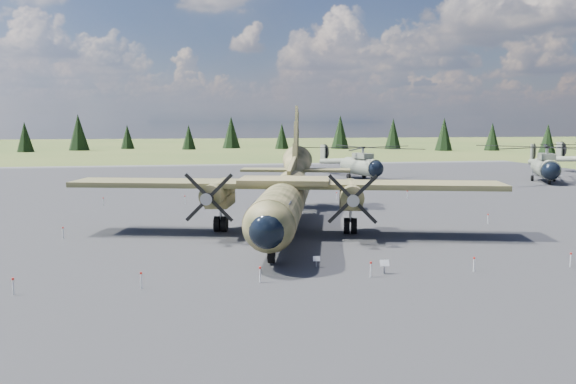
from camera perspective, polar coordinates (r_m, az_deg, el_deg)
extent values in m
plane|color=brown|center=(43.17, 0.17, -3.98)|extent=(500.00, 500.00, 0.00)
cube|color=#555559|center=(52.89, -1.75, -1.92)|extent=(120.00, 120.00, 0.04)
cylinder|color=#35381E|center=(41.03, -0.43, -1.01)|extent=(7.88, 19.77, 3.05)
sphere|color=#35381E|center=(31.39, -1.96, -3.53)|extent=(3.65, 3.65, 2.99)
sphere|color=black|center=(30.81, -2.09, -3.83)|extent=(2.68, 2.68, 2.20)
cube|color=black|center=(32.96, -1.63, -1.57)|extent=(2.55, 2.24, 0.60)
cone|color=#35381E|center=(53.65, 0.74, 2.14)|extent=(4.78, 8.01, 4.59)
cube|color=#A9ACAF|center=(42.29, -0.30, -2.48)|extent=(3.65, 6.85, 0.55)
cube|color=#30361C|center=(41.41, -0.37, 0.81)|extent=(31.55, 11.52, 0.38)
cube|color=#35381E|center=(41.38, -0.37, 1.14)|extent=(7.32, 5.44, 0.38)
cylinder|color=#35381E|center=(41.86, -7.12, 0.00)|extent=(3.01, 5.90, 1.64)
cube|color=#35381E|center=(42.80, -6.87, -0.80)|extent=(2.51, 4.00, 0.87)
cone|color=gray|center=(38.42, -8.17, -0.65)|extent=(1.05, 1.16, 0.83)
cylinder|color=black|center=(43.09, -6.83, -3.24)|extent=(1.23, 1.40, 1.20)
cylinder|color=#35381E|center=(41.03, 6.44, -0.13)|extent=(3.01, 5.90, 1.64)
cube|color=#35381E|center=(41.99, 6.38, -0.94)|extent=(2.51, 4.00, 0.87)
cone|color=gray|center=(37.52, 6.62, -0.81)|extent=(1.05, 1.16, 0.83)
cylinder|color=black|center=(42.29, 6.35, -3.43)|extent=(1.23, 1.40, 1.20)
cube|color=#35381E|center=(49.48, 0.43, 2.48)|extent=(2.36, 8.05, 1.83)
cube|color=#30361C|center=(54.19, 0.78, 2.25)|extent=(10.74, 4.95, 0.24)
cylinder|color=gray|center=(32.88, -1.70, -5.03)|extent=(0.19, 0.19, 0.98)
cylinder|color=black|center=(33.06, -1.70, -6.37)|extent=(0.63, 1.08, 1.02)
cylinder|color=gray|center=(82.47, 7.43, 2.57)|extent=(4.43, 7.63, 2.51)
sphere|color=black|center=(79.51, 8.88, 2.34)|extent=(2.86, 2.86, 2.31)
sphere|color=gray|center=(85.49, 6.09, 2.75)|extent=(2.86, 2.86, 2.31)
cube|color=gray|center=(82.03, 7.61, 3.66)|extent=(2.54, 3.56, 0.75)
cylinder|color=gray|center=(81.99, 7.61, 4.19)|extent=(0.45, 0.45, 1.00)
cylinder|color=gray|center=(88.65, 4.79, 3.14)|extent=(3.21, 8.46, 1.43)
cube|color=gray|center=(91.81, 3.58, 4.07)|extent=(0.61, 1.41, 2.41)
cylinder|color=black|center=(91.98, 3.77, 4.08)|extent=(0.79, 2.52, 2.61)
cylinder|color=black|center=(80.13, 8.61, 1.37)|extent=(0.46, 0.73, 0.68)
cylinder|color=black|center=(82.86, 6.18, 1.60)|extent=(0.51, 0.85, 0.80)
cylinder|color=gray|center=(82.81, 6.18, 1.96)|extent=(0.17, 0.17, 1.45)
cylinder|color=black|center=(84.34, 7.73, 1.67)|extent=(0.51, 0.85, 0.80)
cylinder|color=gray|center=(84.30, 7.73, 2.03)|extent=(0.17, 0.17, 1.45)
cylinder|color=gray|center=(85.52, 24.68, 2.20)|extent=(5.53, 7.99, 2.63)
sphere|color=black|center=(81.81, 25.14, 1.94)|extent=(3.21, 3.21, 2.42)
sphere|color=gray|center=(89.24, 24.25, 2.40)|extent=(3.21, 3.21, 2.42)
cube|color=gray|center=(85.00, 24.79, 3.31)|extent=(3.02, 3.81, 0.79)
cylinder|color=gray|center=(84.96, 24.82, 3.84)|extent=(0.50, 0.50, 1.05)
cylinder|color=gray|center=(93.09, 23.86, 2.82)|extent=(4.53, 8.54, 1.51)
cube|color=gray|center=(96.91, 23.52, 3.76)|extent=(0.82, 1.44, 2.53)
cylinder|color=black|center=(96.97, 23.74, 3.75)|extent=(1.19, 2.52, 2.74)
cylinder|color=black|center=(82.55, 25.01, 0.96)|extent=(0.56, 0.77, 0.72)
cylinder|color=black|center=(86.64, 23.56, 1.30)|extent=(0.64, 0.90, 0.84)
cylinder|color=gray|center=(86.60, 23.58, 1.66)|extent=(0.20, 0.20, 1.53)
cylinder|color=black|center=(87.14, 25.40, 1.23)|extent=(0.64, 0.90, 0.84)
cylinder|color=gray|center=(87.09, 25.42, 1.59)|extent=(0.20, 0.20, 1.53)
cylinder|color=gray|center=(103.28, 27.09, 3.02)|extent=(0.97, 9.04, 1.51)
cube|color=gray|center=(106.42, 25.86, 3.90)|extent=(0.25, 1.48, 2.54)
cylinder|color=black|center=(106.63, 26.02, 3.89)|extent=(0.09, 2.75, 2.75)
cube|color=gray|center=(32.61, 2.90, -7.18)|extent=(0.08, 0.08, 0.51)
cube|color=silver|center=(32.51, 2.92, -6.78)|extent=(0.43, 0.24, 0.29)
cube|color=gray|center=(31.63, 9.74, -7.62)|extent=(0.09, 0.09, 0.62)
cube|color=silver|center=(31.51, 9.79, -7.12)|extent=(0.51, 0.23, 0.35)
cylinder|color=silver|center=(30.48, -26.13, -8.66)|extent=(0.07, 0.07, 0.80)
cylinder|color=red|center=(30.38, -26.17, -7.93)|extent=(0.12, 0.12, 0.10)
cylinder|color=silver|center=(29.38, -14.68, -8.73)|extent=(0.07, 0.07, 0.80)
cylinder|color=red|center=(29.27, -14.71, -7.98)|extent=(0.12, 0.12, 0.10)
cylinder|color=silver|center=(29.49, -2.86, -8.44)|extent=(0.07, 0.07, 0.80)
cylinder|color=red|center=(29.38, -2.86, -7.69)|extent=(0.12, 0.12, 0.10)
cylinder|color=silver|center=(30.78, 8.40, -7.84)|extent=(0.07, 0.07, 0.80)
cylinder|color=red|center=(30.68, 8.41, -7.12)|extent=(0.12, 0.12, 0.10)
cylinder|color=silver|center=(33.14, 18.37, -7.06)|extent=(0.07, 0.07, 0.80)
cylinder|color=red|center=(33.04, 18.40, -6.38)|extent=(0.12, 0.12, 0.10)
cylinder|color=silver|center=(36.34, 26.77, -6.23)|extent=(0.07, 0.07, 0.80)
cylinder|color=red|center=(36.25, 26.81, -5.61)|extent=(0.12, 0.12, 0.10)
cylinder|color=silver|center=(58.84, -18.25, -0.97)|extent=(0.07, 0.07, 0.80)
cylinder|color=red|center=(58.79, -18.26, -0.58)|extent=(0.12, 0.12, 0.10)
cylinder|color=silver|center=(58.23, -10.43, -0.81)|extent=(0.07, 0.07, 0.80)
cylinder|color=red|center=(58.18, -10.44, -0.42)|extent=(0.12, 0.12, 0.10)
cylinder|color=silver|center=(58.71, -2.60, -0.63)|extent=(0.07, 0.07, 0.80)
cylinder|color=red|center=(58.66, -2.60, -0.24)|extent=(0.12, 0.12, 0.10)
cylinder|color=silver|center=(60.26, 4.96, -0.45)|extent=(0.07, 0.07, 0.80)
cylinder|color=red|center=(60.21, 4.97, -0.07)|extent=(0.12, 0.12, 0.10)
cylinder|color=silver|center=(62.80, 12.03, -0.28)|extent=(0.07, 0.07, 0.80)
cylinder|color=red|center=(62.75, 12.04, 0.09)|extent=(0.12, 0.12, 0.10)
cylinder|color=silver|center=(43.37, -21.87, -3.91)|extent=(0.07, 0.07, 0.80)
cylinder|color=red|center=(43.30, -21.90, -3.39)|extent=(0.12, 0.12, 0.10)
cylinder|color=silver|center=(48.76, 19.64, -2.63)|extent=(0.07, 0.07, 0.80)
cylinder|color=red|center=(48.70, 19.66, -2.17)|extent=(0.12, 0.12, 0.10)
cone|color=black|center=(165.81, 24.86, 4.95)|extent=(4.43, 4.43, 7.91)
cone|color=black|center=(176.93, 20.03, 5.32)|extent=(4.58, 4.58, 8.17)
cone|color=black|center=(172.11, 15.56, 5.70)|extent=(5.41, 5.41, 9.67)
cone|color=black|center=(179.01, 10.62, 5.86)|extent=(5.36, 5.36, 9.57)
cone|color=black|center=(178.95, 5.32, 6.10)|extent=(5.87, 5.87, 10.48)
cone|color=black|center=(176.72, -0.63, 5.71)|extent=(4.47, 4.47, 7.98)
cone|color=black|center=(182.06, -5.79, 6.07)|extent=(5.71, 5.71, 10.20)
cone|color=black|center=(175.31, -10.05, 5.52)|extent=(4.24, 4.24, 7.57)
cone|color=black|center=(183.92, -16.01, 5.43)|extent=(4.24, 4.24, 7.57)
cone|color=black|center=(178.32, -20.52, 5.71)|extent=(6.00, 6.00, 10.71)
cone|color=black|center=(174.37, -25.17, 5.10)|extent=(4.74, 4.74, 8.46)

